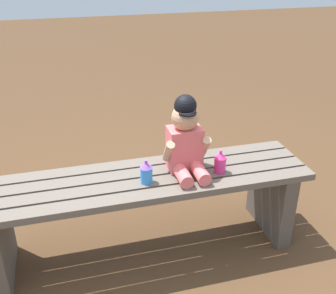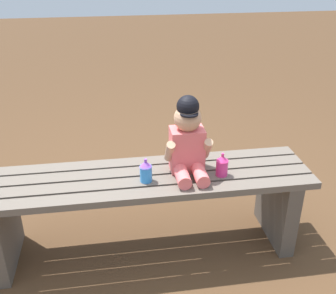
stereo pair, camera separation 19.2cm
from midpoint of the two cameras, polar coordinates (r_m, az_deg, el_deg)
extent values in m
plane|color=#4C331E|center=(2.31, -0.53, -14.05)|extent=(16.00, 16.00, 0.00)
cube|color=#60564C|center=(1.91, 0.09, -7.04)|extent=(1.71, 0.09, 0.04)
cube|color=#60564C|center=(2.00, -0.37, -5.37)|extent=(1.71, 0.09, 0.04)
cube|color=#60564C|center=(2.09, -0.78, -3.85)|extent=(1.71, 0.09, 0.04)
cube|color=#60564C|center=(2.18, -1.16, -2.45)|extent=(1.71, 0.09, 0.04)
cube|color=#524941|center=(2.22, -20.08, -10.94)|extent=(0.08, 0.40, 0.43)
cube|color=#524941|center=(2.37, 17.49, -7.75)|extent=(0.08, 0.40, 0.43)
cube|color=#E56666|center=(2.05, 5.39, -0.41)|extent=(0.17, 0.12, 0.23)
sphere|color=tan|center=(1.97, 5.60, 4.04)|extent=(0.14, 0.14, 0.14)
cylinder|color=black|center=(1.92, 5.92, 4.64)|extent=(0.09, 0.09, 0.01)
sphere|color=black|center=(1.95, 5.68, 5.70)|extent=(0.11, 0.11, 0.11)
cylinder|color=#F06B6B|center=(1.97, 4.83, -4.18)|extent=(0.07, 0.16, 0.07)
cylinder|color=#F06B6B|center=(2.00, 7.35, -3.96)|extent=(0.07, 0.16, 0.07)
cylinder|color=tan|center=(1.99, 2.99, -0.63)|extent=(0.04, 0.12, 0.14)
cylinder|color=tan|center=(2.04, 8.16, -0.26)|extent=(0.04, 0.12, 0.14)
cylinder|color=#338CE5|center=(1.97, -0.47, -3.89)|extent=(0.06, 0.06, 0.08)
cone|color=#8C4CCC|center=(1.94, -0.47, -2.51)|extent=(0.06, 0.06, 0.03)
cylinder|color=#8C4CCC|center=(1.93, -0.48, -2.05)|extent=(0.01, 0.01, 0.02)
cylinder|color=#E5337F|center=(2.05, 10.35, -2.99)|extent=(0.06, 0.06, 0.08)
cone|color=#E5337F|center=(2.03, 10.48, -1.65)|extent=(0.06, 0.06, 0.03)
cylinder|color=#E5337F|center=(2.02, 10.52, -1.21)|extent=(0.01, 0.01, 0.02)
camera|label=1|loc=(0.10, -87.14, 1.46)|focal=42.83mm
camera|label=2|loc=(0.10, 92.86, -1.46)|focal=42.83mm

